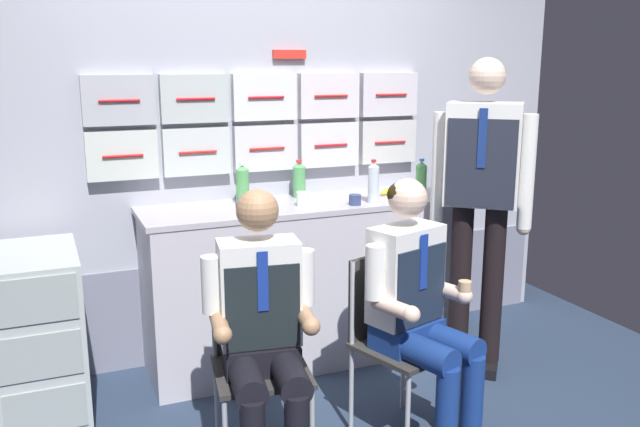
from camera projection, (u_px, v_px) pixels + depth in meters
The scene contains 15 objects.
galley_bulkhead at pixel (249, 178), 4.01m from camera, with size 4.20×0.14×2.15m.
galley_counter at pixel (302, 282), 3.97m from camera, with size 1.83×0.53×0.95m.
service_trolley at pixel (39, 331), 3.28m from camera, with size 0.40×0.65×0.86m.
folding_chair_left at pixel (258, 344), 2.97m from camera, with size 0.46×0.46×0.86m.
crew_member_left at pixel (263, 326), 2.78m from camera, with size 0.48×0.62×1.24m.
folding_chair_right at pixel (392, 324), 3.20m from camera, with size 0.50×0.50×0.86m.
crew_member_right at pixel (419, 304), 3.04m from camera, with size 0.50×0.64×1.24m.
crew_member_standing at pixel (481, 187), 3.71m from camera, with size 0.45×0.43×1.77m.
water_bottle_clear at pixel (373, 183), 3.84m from camera, with size 0.06×0.06×0.25m.
water_bottle_blue_cap at pixel (421, 178), 4.04m from camera, with size 0.07×0.07×0.23m.
water_bottle_short at pixel (243, 185), 3.78m from camera, with size 0.07×0.07×0.24m.
water_bottle_tall at pixel (299, 180), 4.00m from camera, with size 0.08×0.08×0.22m.
espresso_cup_small at pixel (355, 199), 3.80m from camera, with size 0.07×0.07×0.06m.
paper_cup_tan at pixel (303, 199), 3.77m from camera, with size 0.07×0.07×0.08m.
snack_banana at pixel (390, 191), 4.10m from camera, with size 0.17×0.10×0.04m.
Camera 1 is at (-1.14, -2.44, 1.75)m, focal length 37.96 mm.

